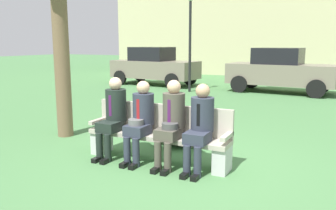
{
  "coord_description": "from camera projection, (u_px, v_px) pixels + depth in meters",
  "views": [
    {
      "loc": [
        2.09,
        -4.74,
        1.87
      ],
      "look_at": [
        -0.38,
        0.33,
        0.85
      ],
      "focal_mm": 37.01,
      "sensor_mm": 36.0,
      "label": 1
    }
  ],
  "objects": [
    {
      "name": "seated_man_centerleft",
      "position": [
        140.0,
        117.0,
        5.45
      ],
      "size": [
        0.34,
        0.72,
        1.28
      ],
      "color": "#2D3342",
      "rests_on": "ground"
    },
    {
      "name": "seated_man_centerright",
      "position": [
        171.0,
        119.0,
        5.21
      ],
      "size": [
        0.34,
        0.72,
        1.32
      ],
      "color": "#4C473D",
      "rests_on": "ground"
    },
    {
      "name": "parked_car_near",
      "position": [
        154.0,
        66.0,
        15.47
      ],
      "size": [
        4.03,
        2.02,
        1.68
      ],
      "color": "slate",
      "rests_on": "ground"
    },
    {
      "name": "park_bench",
      "position": [
        159.0,
        134.0,
        5.51
      ],
      "size": [
        2.35,
        0.44,
        0.9
      ],
      "color": "#B7AD9E",
      "rests_on": "ground"
    },
    {
      "name": "seated_man_leftmost",
      "position": [
        113.0,
        113.0,
        5.68
      ],
      "size": [
        0.34,
        0.72,
        1.31
      ],
      "color": "#1E2823",
      "rests_on": "ground"
    },
    {
      "name": "shrub_near_bench",
      "position": [
        181.0,
        126.0,
        6.44
      ],
      "size": [
        1.1,
        1.01,
        0.69
      ],
      "primitive_type": "ellipsoid",
      "color": "#1A6032",
      "rests_on": "ground"
    },
    {
      "name": "seated_man_rightmost",
      "position": [
        200.0,
        123.0,
        5.02
      ],
      "size": [
        0.34,
        0.72,
        1.28
      ],
      "color": "#2D3342",
      "rests_on": "ground"
    },
    {
      "name": "street_lamp",
      "position": [
        190.0,
        33.0,
        13.0
      ],
      "size": [
        0.24,
        0.24,
        3.62
      ],
      "color": "black",
      "rests_on": "ground"
    },
    {
      "name": "ground_plane",
      "position": [
        180.0,
        163.0,
        5.43
      ],
      "size": [
        80.0,
        80.0,
        0.0
      ],
      "primitive_type": "plane",
      "color": "#487A46"
    },
    {
      "name": "parked_car_far",
      "position": [
        280.0,
        70.0,
        13.04
      ],
      "size": [
        4.02,
        1.98,
        1.68
      ],
      "color": "slate",
      "rests_on": "ground"
    }
  ]
}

